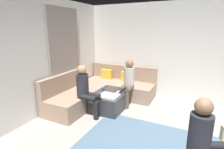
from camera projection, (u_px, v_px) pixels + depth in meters
wall_back at (187, 53)px, 4.82m from camera, size 6.00×0.12×2.70m
wall_left at (17, 61)px, 3.51m from camera, size 0.12×6.00×2.70m
curtain_panel at (65, 57)px, 4.62m from camera, size 0.06×1.10×2.50m
sectional_couch at (102, 90)px, 5.05m from camera, size 2.10×2.55×0.87m
ottoman at (108, 102)px, 4.39m from camera, size 0.76×0.76×0.42m
folded_blanket at (109, 96)px, 4.18m from camera, size 0.44×0.36×0.04m
coffee_mug at (103, 89)px, 4.57m from camera, size 0.08×0.08×0.10m
game_remote at (118, 92)px, 4.45m from camera, size 0.05×0.15×0.02m
person_on_couch_back at (128, 80)px, 4.67m from camera, size 0.30×0.60×1.20m
person_on_couch_side at (86, 88)px, 4.04m from camera, size 0.60×0.30×1.20m
person_on_armchair at (207, 138)px, 2.25m from camera, size 0.60×0.44×1.18m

